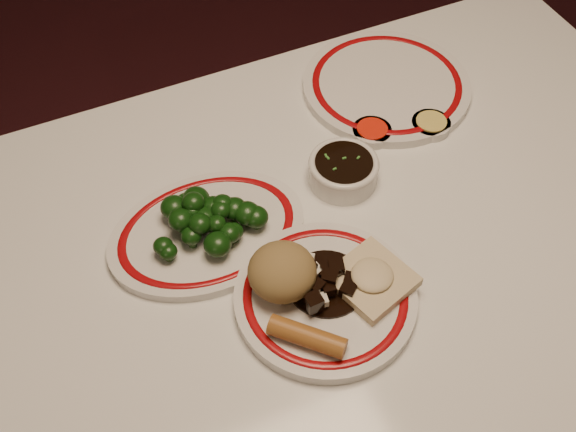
# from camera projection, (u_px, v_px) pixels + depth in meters

# --- Properties ---
(dining_table) EXTENTS (1.20, 0.90, 0.75)m
(dining_table) POSITION_uv_depth(u_px,v_px,m) (362.00, 284.00, 1.10)
(dining_table) COLOR white
(dining_table) RESTS_ON ground
(main_plate) EXTENTS (0.30, 0.30, 0.02)m
(main_plate) POSITION_uv_depth(u_px,v_px,m) (325.00, 298.00, 0.97)
(main_plate) COLOR silver
(main_plate) RESTS_ON dining_table
(rice_mound) EXTENTS (0.09, 0.09, 0.07)m
(rice_mound) POSITION_uv_depth(u_px,v_px,m) (282.00, 272.00, 0.95)
(rice_mound) COLOR olive
(rice_mound) RESTS_ON main_plate
(spring_roll) EXTENTS (0.09, 0.09, 0.03)m
(spring_roll) POSITION_uv_depth(u_px,v_px,m) (307.00, 336.00, 0.91)
(spring_roll) COLOR #9E6127
(spring_roll) RESTS_ON main_plate
(fried_wonton) EXTENTS (0.12, 0.12, 0.03)m
(fried_wonton) POSITION_uv_depth(u_px,v_px,m) (372.00, 278.00, 0.97)
(fried_wonton) COLOR beige
(fried_wonton) RESTS_ON main_plate
(stirfry_heap) EXTENTS (0.11, 0.11, 0.03)m
(stirfry_heap) POSITION_uv_depth(u_px,v_px,m) (322.00, 281.00, 0.96)
(stirfry_heap) COLOR black
(stirfry_heap) RESTS_ON main_plate
(broccoli_plate) EXTENTS (0.30, 0.26, 0.02)m
(broccoli_plate) POSITION_uv_depth(u_px,v_px,m) (207.00, 232.00, 1.04)
(broccoli_plate) COLOR silver
(broccoli_plate) RESTS_ON dining_table
(broccoli_pile) EXTENTS (0.17, 0.13, 0.05)m
(broccoli_pile) POSITION_uv_depth(u_px,v_px,m) (208.00, 217.00, 1.02)
(broccoli_pile) COLOR #23471C
(broccoli_pile) RESTS_ON broccoli_plate
(soy_bowl) EXTENTS (0.11, 0.11, 0.04)m
(soy_bowl) POSITION_uv_depth(u_px,v_px,m) (343.00, 171.00, 1.10)
(soy_bowl) COLOR silver
(soy_bowl) RESTS_ON dining_table
(sweet_sour_dish) EXTENTS (0.06, 0.06, 0.02)m
(sweet_sour_dish) POSITION_uv_depth(u_px,v_px,m) (372.00, 132.00, 1.17)
(sweet_sour_dish) COLOR silver
(sweet_sour_dish) RESTS_ON dining_table
(mustard_dish) EXTENTS (0.06, 0.06, 0.02)m
(mustard_dish) POSITION_uv_depth(u_px,v_px,m) (431.00, 125.00, 1.18)
(mustard_dish) COLOR silver
(mustard_dish) RESTS_ON dining_table
(far_plate) EXTENTS (0.36, 0.36, 0.02)m
(far_plate) POSITION_uv_depth(u_px,v_px,m) (386.00, 85.00, 1.24)
(far_plate) COLOR silver
(far_plate) RESTS_ON dining_table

